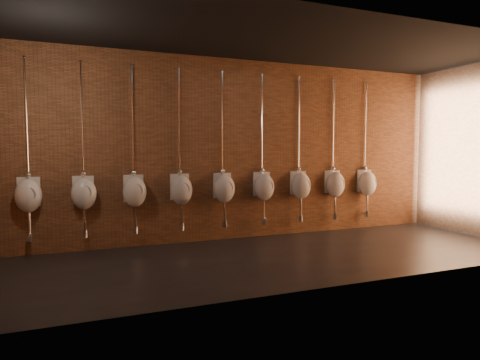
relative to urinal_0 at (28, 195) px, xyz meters
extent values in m
plane|color=black|center=(3.36, -1.37, -0.94)|extent=(8.50, 8.50, 0.00)
cube|color=black|center=(3.36, -1.37, 2.26)|extent=(8.50, 3.00, 0.04)
cube|color=brown|center=(3.36, 0.13, 0.66)|extent=(8.50, 0.04, 3.20)
cube|color=brown|center=(3.36, -2.87, 0.66)|extent=(8.50, 0.04, 3.20)
ellipsoid|color=white|center=(0.00, -0.01, -0.02)|extent=(0.41, 0.37, 0.49)
cube|color=white|center=(0.00, 0.11, 0.03)|extent=(0.32, 0.07, 0.45)
cylinder|color=#989898|center=(0.00, -0.14, 0.01)|extent=(0.22, 0.04, 0.22)
cylinder|color=white|center=(0.00, 0.09, 1.12)|extent=(0.03, 0.03, 1.78)
sphere|color=white|center=(0.00, 0.08, 0.29)|extent=(0.09, 0.09, 0.09)
cylinder|color=white|center=(0.00, 0.09, 2.01)|extent=(0.06, 0.06, 0.01)
cylinder|color=white|center=(0.00, -0.01, -0.39)|extent=(0.04, 0.04, 0.37)
cylinder|color=white|center=(0.00, -0.01, -0.64)|extent=(0.09, 0.09, 0.12)
cylinder|color=white|center=(0.00, 0.07, -0.64)|extent=(0.04, 0.16, 0.04)
ellipsoid|color=white|center=(0.77, -0.01, -0.02)|extent=(0.41, 0.37, 0.49)
cube|color=white|center=(0.77, 0.11, 0.03)|extent=(0.32, 0.07, 0.45)
cylinder|color=#989898|center=(0.77, -0.14, 0.01)|extent=(0.22, 0.04, 0.22)
cylinder|color=white|center=(0.77, 0.09, 1.12)|extent=(0.03, 0.03, 1.78)
sphere|color=white|center=(0.77, 0.08, 0.29)|extent=(0.09, 0.09, 0.09)
cylinder|color=white|center=(0.77, 0.09, 2.01)|extent=(0.06, 0.06, 0.01)
cylinder|color=white|center=(0.77, -0.01, -0.39)|extent=(0.04, 0.04, 0.37)
cylinder|color=white|center=(0.77, -0.01, -0.64)|extent=(0.09, 0.09, 0.12)
cylinder|color=white|center=(0.77, 0.07, -0.64)|extent=(0.04, 0.16, 0.04)
ellipsoid|color=white|center=(1.54, -0.01, -0.02)|extent=(0.41, 0.37, 0.49)
cube|color=white|center=(1.54, 0.11, 0.03)|extent=(0.32, 0.07, 0.45)
cylinder|color=#989898|center=(1.54, -0.14, 0.01)|extent=(0.22, 0.04, 0.22)
cylinder|color=white|center=(1.54, 0.09, 1.12)|extent=(0.03, 0.03, 1.78)
sphere|color=white|center=(1.54, 0.08, 0.29)|extent=(0.09, 0.09, 0.09)
cylinder|color=white|center=(1.54, 0.09, 2.01)|extent=(0.06, 0.06, 0.01)
cylinder|color=white|center=(1.54, -0.01, -0.39)|extent=(0.04, 0.04, 0.37)
cylinder|color=white|center=(1.54, -0.01, -0.64)|extent=(0.09, 0.09, 0.12)
cylinder|color=white|center=(1.54, 0.07, -0.64)|extent=(0.04, 0.16, 0.04)
ellipsoid|color=white|center=(2.31, -0.01, -0.02)|extent=(0.41, 0.37, 0.49)
cube|color=white|center=(2.31, 0.11, 0.03)|extent=(0.32, 0.07, 0.45)
cylinder|color=#989898|center=(2.31, -0.14, 0.01)|extent=(0.22, 0.04, 0.22)
cylinder|color=white|center=(2.31, 0.09, 1.12)|extent=(0.03, 0.03, 1.78)
sphere|color=white|center=(2.31, 0.08, 0.29)|extent=(0.09, 0.09, 0.09)
cylinder|color=white|center=(2.31, 0.09, 2.01)|extent=(0.06, 0.06, 0.01)
cylinder|color=white|center=(2.31, -0.01, -0.39)|extent=(0.04, 0.04, 0.37)
cylinder|color=white|center=(2.31, -0.01, -0.64)|extent=(0.09, 0.09, 0.12)
cylinder|color=white|center=(2.31, 0.07, -0.64)|extent=(0.04, 0.16, 0.04)
ellipsoid|color=white|center=(3.08, -0.01, -0.02)|extent=(0.41, 0.37, 0.49)
cube|color=white|center=(3.08, 0.11, 0.03)|extent=(0.32, 0.07, 0.45)
cylinder|color=#989898|center=(3.08, -0.14, 0.01)|extent=(0.22, 0.04, 0.22)
cylinder|color=white|center=(3.08, 0.09, 1.12)|extent=(0.03, 0.03, 1.78)
sphere|color=white|center=(3.08, 0.08, 0.29)|extent=(0.09, 0.09, 0.09)
cylinder|color=white|center=(3.08, 0.09, 2.01)|extent=(0.06, 0.06, 0.01)
cylinder|color=white|center=(3.08, -0.01, -0.39)|extent=(0.04, 0.04, 0.37)
cylinder|color=white|center=(3.08, -0.01, -0.64)|extent=(0.09, 0.09, 0.12)
cylinder|color=white|center=(3.08, 0.07, -0.64)|extent=(0.04, 0.16, 0.04)
ellipsoid|color=white|center=(3.85, -0.01, -0.02)|extent=(0.41, 0.37, 0.49)
cube|color=white|center=(3.85, 0.11, 0.03)|extent=(0.32, 0.07, 0.45)
cylinder|color=#989898|center=(3.85, -0.14, 0.01)|extent=(0.22, 0.04, 0.22)
cylinder|color=white|center=(3.85, 0.09, 1.12)|extent=(0.03, 0.03, 1.78)
sphere|color=white|center=(3.85, 0.08, 0.29)|extent=(0.09, 0.09, 0.09)
cylinder|color=white|center=(3.85, 0.09, 2.01)|extent=(0.06, 0.06, 0.01)
cylinder|color=white|center=(3.85, -0.01, -0.39)|extent=(0.04, 0.04, 0.37)
cylinder|color=white|center=(3.85, -0.01, -0.64)|extent=(0.09, 0.09, 0.12)
cylinder|color=white|center=(3.85, 0.07, -0.64)|extent=(0.04, 0.16, 0.04)
ellipsoid|color=white|center=(4.61, -0.01, -0.02)|extent=(0.41, 0.37, 0.49)
cube|color=white|center=(4.61, 0.11, 0.03)|extent=(0.32, 0.07, 0.45)
cylinder|color=#989898|center=(4.61, -0.14, 0.01)|extent=(0.22, 0.04, 0.22)
cylinder|color=white|center=(4.61, 0.09, 1.12)|extent=(0.03, 0.03, 1.78)
sphere|color=white|center=(4.61, 0.08, 0.29)|extent=(0.09, 0.09, 0.09)
cylinder|color=white|center=(4.61, 0.09, 2.01)|extent=(0.06, 0.06, 0.01)
cylinder|color=white|center=(4.61, -0.01, -0.39)|extent=(0.04, 0.04, 0.37)
cylinder|color=white|center=(4.61, -0.01, -0.64)|extent=(0.09, 0.09, 0.12)
cylinder|color=white|center=(4.61, 0.07, -0.64)|extent=(0.04, 0.16, 0.04)
ellipsoid|color=white|center=(5.38, -0.01, -0.02)|extent=(0.41, 0.37, 0.49)
cube|color=white|center=(5.38, 0.11, 0.03)|extent=(0.32, 0.07, 0.45)
cylinder|color=#989898|center=(5.38, -0.14, 0.01)|extent=(0.22, 0.04, 0.22)
cylinder|color=white|center=(5.38, 0.09, 1.12)|extent=(0.03, 0.03, 1.78)
sphere|color=white|center=(5.38, 0.08, 0.29)|extent=(0.09, 0.09, 0.09)
cylinder|color=white|center=(5.38, 0.09, 2.01)|extent=(0.06, 0.06, 0.01)
cylinder|color=white|center=(5.38, -0.01, -0.39)|extent=(0.04, 0.04, 0.37)
cylinder|color=white|center=(5.38, -0.01, -0.64)|extent=(0.09, 0.09, 0.12)
cylinder|color=white|center=(5.38, 0.07, -0.64)|extent=(0.04, 0.16, 0.04)
ellipsoid|color=white|center=(6.15, -0.01, -0.02)|extent=(0.41, 0.37, 0.49)
cube|color=white|center=(6.15, 0.11, 0.03)|extent=(0.32, 0.07, 0.45)
cylinder|color=#989898|center=(6.15, -0.14, 0.01)|extent=(0.22, 0.04, 0.22)
cylinder|color=white|center=(6.15, 0.09, 1.12)|extent=(0.03, 0.03, 1.78)
sphere|color=white|center=(6.15, 0.08, 0.29)|extent=(0.09, 0.09, 0.09)
cylinder|color=white|center=(6.15, 0.09, 2.01)|extent=(0.06, 0.06, 0.01)
cylinder|color=white|center=(6.15, -0.01, -0.39)|extent=(0.04, 0.04, 0.37)
cylinder|color=white|center=(6.15, -0.01, -0.64)|extent=(0.09, 0.09, 0.12)
cylinder|color=white|center=(6.15, 0.07, -0.64)|extent=(0.04, 0.16, 0.04)
camera|label=1|loc=(0.52, -6.98, 0.65)|focal=32.00mm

